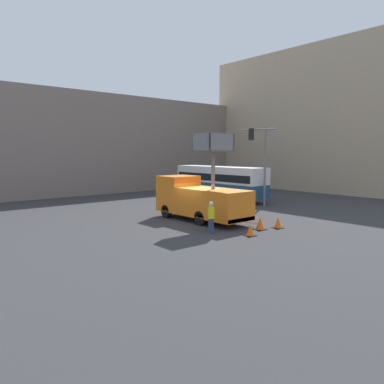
{
  "coord_description": "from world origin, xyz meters",
  "views": [
    {
      "loc": [
        -15.81,
        -18.3,
        4.58
      ],
      "look_at": [
        0.59,
        1.0,
        1.86
      ],
      "focal_mm": 35.0,
      "sensor_mm": 36.0,
      "label": 1
    }
  ],
  "objects_px": {
    "utility_truck": "(200,198)",
    "city_bus": "(220,180)",
    "traffic_light_pole": "(261,153)",
    "traffic_cone_mid_road": "(250,230)",
    "road_worker_near_truck": "(211,217)",
    "traffic_cone_near_truck": "(260,224)",
    "road_worker_directing": "(213,201)",
    "traffic_cone_far_side": "(278,223)"
  },
  "relations": [
    {
      "from": "traffic_light_pole",
      "to": "traffic_cone_mid_road",
      "type": "height_order",
      "value": "traffic_light_pole"
    },
    {
      "from": "traffic_cone_near_truck",
      "to": "city_bus",
      "type": "bearing_deg",
      "value": 55.01
    },
    {
      "from": "utility_truck",
      "to": "traffic_light_pole",
      "type": "distance_m",
      "value": 8.49
    },
    {
      "from": "utility_truck",
      "to": "traffic_light_pole",
      "type": "bearing_deg",
      "value": 9.56
    },
    {
      "from": "road_worker_directing",
      "to": "utility_truck",
      "type": "bearing_deg",
      "value": 129.04
    },
    {
      "from": "road_worker_near_truck",
      "to": "traffic_cone_near_truck",
      "type": "bearing_deg",
      "value": -85.69
    },
    {
      "from": "road_worker_near_truck",
      "to": "traffic_cone_mid_road",
      "type": "relative_size",
      "value": 2.8
    },
    {
      "from": "utility_truck",
      "to": "city_bus",
      "type": "height_order",
      "value": "utility_truck"
    },
    {
      "from": "traffic_light_pole",
      "to": "traffic_cone_mid_road",
      "type": "distance_m",
      "value": 11.76
    },
    {
      "from": "utility_truck",
      "to": "city_bus",
      "type": "relative_size",
      "value": 0.71
    },
    {
      "from": "traffic_light_pole",
      "to": "traffic_cone_near_truck",
      "type": "height_order",
      "value": "traffic_light_pole"
    },
    {
      "from": "city_bus",
      "to": "road_worker_near_truck",
      "type": "distance_m",
      "value": 15.1
    },
    {
      "from": "city_bus",
      "to": "traffic_cone_mid_road",
      "type": "relative_size",
      "value": 15.64
    },
    {
      "from": "traffic_light_pole",
      "to": "road_worker_directing",
      "type": "xyz_separation_m",
      "value": [
        -5.0,
        0.35,
        -3.56
      ]
    },
    {
      "from": "road_worker_near_truck",
      "to": "traffic_cone_far_side",
      "type": "relative_size",
      "value": 2.67
    },
    {
      "from": "utility_truck",
      "to": "city_bus",
      "type": "bearing_deg",
      "value": 38.5
    },
    {
      "from": "road_worker_near_truck",
      "to": "traffic_cone_near_truck",
      "type": "height_order",
      "value": "road_worker_near_truck"
    },
    {
      "from": "utility_truck",
      "to": "road_worker_near_truck",
      "type": "height_order",
      "value": "utility_truck"
    },
    {
      "from": "traffic_cone_near_truck",
      "to": "traffic_light_pole",
      "type": "bearing_deg",
      "value": 39.65
    },
    {
      "from": "road_worker_directing",
      "to": "traffic_cone_far_side",
      "type": "height_order",
      "value": "road_worker_directing"
    },
    {
      "from": "utility_truck",
      "to": "traffic_cone_far_side",
      "type": "bearing_deg",
      "value": -68.89
    },
    {
      "from": "traffic_light_pole",
      "to": "traffic_cone_near_truck",
      "type": "bearing_deg",
      "value": -140.35
    },
    {
      "from": "road_worker_near_truck",
      "to": "road_worker_directing",
      "type": "distance_m",
      "value": 6.97
    },
    {
      "from": "city_bus",
      "to": "traffic_cone_near_truck",
      "type": "relative_size",
      "value": 13.73
    },
    {
      "from": "traffic_cone_near_truck",
      "to": "utility_truck",
      "type": "bearing_deg",
      "value": 99.33
    },
    {
      "from": "traffic_cone_near_truck",
      "to": "traffic_cone_mid_road",
      "type": "height_order",
      "value": "traffic_cone_near_truck"
    },
    {
      "from": "utility_truck",
      "to": "traffic_cone_mid_road",
      "type": "xyz_separation_m",
      "value": [
        -0.96,
        -5.27,
        -1.21
      ]
    },
    {
      "from": "traffic_cone_near_truck",
      "to": "traffic_cone_mid_road",
      "type": "xyz_separation_m",
      "value": [
        -1.7,
        -0.7,
        -0.04
      ]
    },
    {
      "from": "city_bus",
      "to": "road_worker_directing",
      "type": "distance_m",
      "value": 8.16
    },
    {
      "from": "utility_truck",
      "to": "traffic_light_pole",
      "type": "relative_size",
      "value": 1.07
    },
    {
      "from": "road_worker_near_truck",
      "to": "city_bus",
      "type": "bearing_deg",
      "value": -17.78
    },
    {
      "from": "traffic_light_pole",
      "to": "city_bus",
      "type": "bearing_deg",
      "value": 79.73
    },
    {
      "from": "road_worker_directing",
      "to": "traffic_cone_far_side",
      "type": "relative_size",
      "value": 2.66
    },
    {
      "from": "utility_truck",
      "to": "traffic_cone_far_side",
      "type": "relative_size",
      "value": 10.56
    },
    {
      "from": "city_bus",
      "to": "utility_truck",
      "type": "bearing_deg",
      "value": 117.72
    },
    {
      "from": "road_worker_directing",
      "to": "traffic_cone_near_truck",
      "type": "relative_size",
      "value": 2.44
    },
    {
      "from": "traffic_light_pole",
      "to": "traffic_cone_near_truck",
      "type": "relative_size",
      "value": 9.09
    },
    {
      "from": "road_worker_near_truck",
      "to": "traffic_cone_near_truck",
      "type": "xyz_separation_m",
      "value": [
        2.79,
        -1.27,
        -0.56
      ]
    },
    {
      "from": "utility_truck",
      "to": "road_worker_directing",
      "type": "bearing_deg",
      "value": 30.45
    },
    {
      "from": "utility_truck",
      "to": "traffic_cone_near_truck",
      "type": "xyz_separation_m",
      "value": [
        0.75,
        -4.56,
        -1.16
      ]
    },
    {
      "from": "traffic_cone_near_truck",
      "to": "traffic_cone_far_side",
      "type": "xyz_separation_m",
      "value": [
        1.17,
        -0.41,
        -0.03
      ]
    },
    {
      "from": "utility_truck",
      "to": "traffic_cone_mid_road",
      "type": "bearing_deg",
      "value": -100.28
    }
  ]
}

